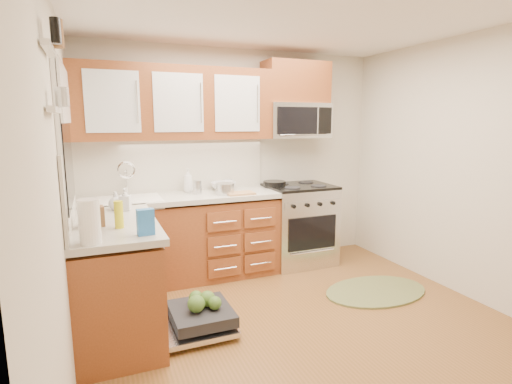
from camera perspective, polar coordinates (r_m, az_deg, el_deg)
name	(u,v)px	position (r m, az deg, el deg)	size (l,w,h in m)	color
floor	(307,328)	(3.53, 7.29, -18.70)	(3.50, 3.50, 0.00)	brown
ceiling	(315,8)	(3.20, 8.39, 24.61)	(3.50, 3.50, 0.00)	white
wall_back	(236,159)	(4.71, -2.89, 4.67)	(3.50, 0.04, 2.50)	beige
wall_left	(61,194)	(2.72, -26.10, -0.32)	(0.04, 3.50, 2.50)	beige
wall_right	(473,169)	(4.27, 28.64, 2.90)	(0.04, 3.50, 2.50)	beige
base_cabinet_back	(182,241)	(4.40, -10.49, -6.86)	(2.05, 0.60, 0.85)	brown
base_cabinet_left	(116,283)	(3.45, -19.37, -12.11)	(0.60, 1.25, 0.85)	brown
countertop_back	(181,198)	(4.27, -10.67, -0.79)	(2.07, 0.64, 0.05)	beige
countertop_left	(114,225)	(3.30, -19.67, -4.42)	(0.64, 1.27, 0.05)	beige
backsplash_back	(175,165)	(4.51, -11.55, 3.74)	(2.05, 0.02, 0.57)	beige
backsplash_left	(69,188)	(3.24, -25.20, 0.56)	(0.02, 1.25, 0.57)	beige
upper_cabinets	(175,103)	(4.33, -11.46, 12.29)	(2.05, 0.35, 0.75)	brown
cabinet_over_mw	(296,83)	(4.82, 5.67, 15.29)	(0.76, 0.35, 0.47)	brown
range	(299,224)	(4.83, 6.13, -4.59)	(0.76, 0.64, 0.95)	silver
microwave	(296,121)	(4.78, 5.72, 10.12)	(0.76, 0.38, 0.40)	silver
sink	(130,211)	(4.20, -17.60, -2.66)	(0.62, 0.50, 0.26)	white
dishwasher	(196,319)	(3.45, -8.50, -17.57)	(0.70, 0.60, 0.20)	silver
window	(65,141)	(3.19, -25.68, 6.53)	(0.03, 1.05, 1.05)	white
window_blind	(65,94)	(3.19, -25.68, 12.48)	(0.02, 0.96, 0.40)	white
shelf_upper	(49,49)	(2.36, -27.46, 17.70)	(0.04, 0.40, 0.03)	white
shelf_lower	(54,110)	(2.33, -26.86, 10.43)	(0.04, 0.40, 0.03)	white
rug	(376,291)	(4.30, 16.74, -13.40)	(1.08, 0.70, 0.02)	olive
skillet	(275,183)	(4.69, 2.66, 1.26)	(0.26, 0.26, 0.05)	black
stock_pot	(225,189)	(4.25, -4.46, 0.46)	(0.20, 0.20, 0.12)	silver
cutting_board	(240,193)	(4.25, -2.28, -0.19)	(0.29, 0.19, 0.02)	#B08050
canister	(197,187)	(4.29, -8.38, 0.66)	(0.09, 0.09, 0.15)	silver
paper_towel_roll	(90,222)	(2.73, -22.69, -3.93)	(0.13, 0.13, 0.29)	white
mustard_bottle	(119,215)	(3.06, -19.01, -3.06)	(0.06, 0.06, 0.20)	yellow
red_bottle	(86,223)	(2.75, -23.08, -4.10)	(0.07, 0.07, 0.26)	#AC0E1E
wooden_box	(93,217)	(3.18, -22.21, -3.28)	(0.15, 0.11, 0.15)	brown
blue_carton	(146,222)	(2.83, -15.50, -4.15)	(0.11, 0.07, 0.18)	blue
bowl_a	(224,187)	(4.53, -4.62, 0.69)	(0.25, 0.25, 0.06)	#999999
bowl_b	(224,186)	(4.53, -4.66, 0.85)	(0.28, 0.28, 0.09)	#999999
cup	(228,184)	(4.61, -4.02, 1.13)	(0.13, 0.13, 0.11)	#999999
soap_bottle_a	(188,180)	(4.42, -9.69, 1.65)	(0.10, 0.10, 0.26)	#999999
soap_bottle_b	(125,199)	(3.65, -18.21, -1.00)	(0.09, 0.09, 0.20)	#999999
soap_bottle_c	(116,201)	(3.71, -19.43, -1.19)	(0.12, 0.12, 0.16)	#999999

